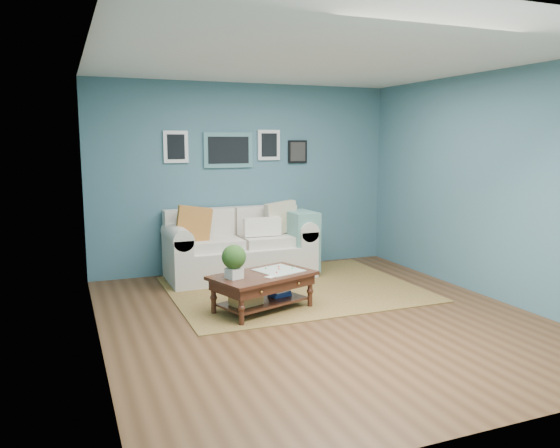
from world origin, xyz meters
TOP-DOWN VIEW (x-y plane):
  - room_shell at (-0.00, 0.06)m, footprint 5.00×5.02m
  - area_rug at (0.18, 1.14)m, footprint 3.07×2.46m
  - loveseat at (-0.17, 2.03)m, footprint 2.05×0.93m
  - coffee_table at (-0.55, 0.44)m, footprint 1.28×0.99m

SIDE VIEW (x-z plane):
  - area_rug at x=0.18m, z-range 0.00..0.01m
  - coffee_table at x=-0.55m, z-range -0.04..0.74m
  - loveseat at x=-0.17m, z-range -0.10..0.95m
  - room_shell at x=0.00m, z-range 0.01..2.71m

